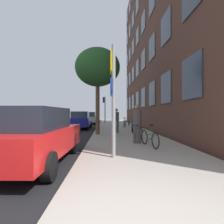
{
  "coord_description": "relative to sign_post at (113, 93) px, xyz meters",
  "views": [
    {
      "loc": [
        -0.16,
        -2.08,
        1.47
      ],
      "look_at": [
        0.36,
        12.41,
        1.57
      ],
      "focal_mm": 28.24,
      "sensor_mm": 36.0,
      "label": 1
    }
  ],
  "objects": [
    {
      "name": "pedestrian_0",
      "position": [
        1.19,
        2.49,
        -0.97
      ],
      "size": [
        0.54,
        0.54,
        1.75
      ],
      "color": "#4C4742",
      "rests_on": "sidewalk"
    },
    {
      "name": "bicycle_2",
      "position": [
        1.59,
        6.48,
        -1.62
      ],
      "size": [
        0.42,
        1.58,
        0.9
      ],
      "color": "black",
      "rests_on": "sidewalk"
    },
    {
      "name": "road_asphalt",
      "position": [
        -4.56,
        11.69,
        -2.08
      ],
      "size": [
        7.0,
        38.0,
        0.01
      ],
      "primitive_type": "cube",
      "color": "black",
      "rests_on": "ground"
    },
    {
      "name": "car_2",
      "position": [
        -2.42,
        18.5,
        -1.24
      ],
      "size": [
        1.95,
        4.36,
        1.62
      ],
      "color": "#B7B7BC",
      "rests_on": "road_asphalt"
    },
    {
      "name": "tree_near",
      "position": [
        -0.74,
        5.95,
        2.31
      ],
      "size": [
        2.88,
        2.88,
        5.53
      ],
      "color": "brown",
      "rests_on": "sidewalk"
    },
    {
      "name": "sidewalk",
      "position": [
        1.04,
        11.69,
        -2.03
      ],
      "size": [
        4.2,
        38.0,
        0.12
      ],
      "primitive_type": "cube",
      "color": "#9E9389",
      "rests_on": "ground"
    },
    {
      "name": "ground_plane",
      "position": [
        -2.46,
        11.69,
        -2.09
      ],
      "size": [
        41.8,
        41.8,
        0.0
      ],
      "primitive_type": "plane",
      "color": "#332D28"
    },
    {
      "name": "pedestrian_1",
      "position": [
        0.53,
        6.97,
        -1.01
      ],
      "size": [
        0.52,
        0.52,
        1.68
      ],
      "color": "#33594C",
      "rests_on": "sidewalk"
    },
    {
      "name": "car_0",
      "position": [
        -2.24,
        -0.31,
        -1.25
      ],
      "size": [
        1.98,
        4.23,
        1.62
      ],
      "color": "red",
      "rests_on": "road_asphalt"
    },
    {
      "name": "car_1",
      "position": [
        -2.56,
        11.2,
        -1.25
      ],
      "size": [
        1.83,
        4.1,
        1.62
      ],
      "color": "navy",
      "rests_on": "road_asphalt"
    },
    {
      "name": "building_facade",
      "position": [
        3.63,
        11.19,
        7.42
      ],
      "size": [
        0.56,
        27.0,
        18.97
      ],
      "color": "#513328",
      "rests_on": "ground"
    },
    {
      "name": "sign_post",
      "position": [
        0.0,
        0.0,
        0.0
      ],
      "size": [
        0.16,
        0.6,
        3.46
      ],
      "color": "gray",
      "rests_on": "sidewalk"
    },
    {
      "name": "bicycle_1",
      "position": [
        1.65,
        4.08,
        -1.6
      ],
      "size": [
        0.42,
        1.62,
        0.95
      ],
      "color": "black",
      "rests_on": "sidewalk"
    },
    {
      "name": "traffic_light",
      "position": [
        -0.43,
        19.83,
        0.58
      ],
      "size": [
        0.43,
        0.24,
        3.72
      ],
      "color": "black",
      "rests_on": "sidewalk"
    },
    {
      "name": "bicycle_4",
      "position": [
        1.6,
        11.28,
        -1.59
      ],
      "size": [
        0.55,
        1.68,
        0.96
      ],
      "color": "black",
      "rests_on": "sidewalk"
    },
    {
      "name": "bicycle_3",
      "position": [
        2.47,
        8.88,
        -1.62
      ],
      "size": [
        0.42,
        1.66,
        0.91
      ],
      "color": "black",
      "rests_on": "sidewalk"
    },
    {
      "name": "bicycle_0",
      "position": [
        1.56,
        1.68,
        -1.61
      ],
      "size": [
        0.48,
        1.65,
        0.92
      ],
      "color": "black",
      "rests_on": "sidewalk"
    },
    {
      "name": "bicycle_5",
      "position": [
        2.3,
        13.68,
        -1.58
      ],
      "size": [
        0.42,
        1.72,
        0.98
      ],
      "color": "black",
      "rests_on": "sidewalk"
    }
  ]
}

